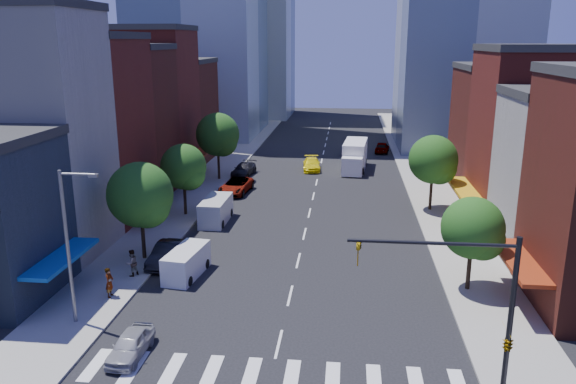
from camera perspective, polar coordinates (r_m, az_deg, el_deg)
name	(u,v)px	position (r m, az deg, el deg)	size (l,w,h in m)	color
ground	(279,344)	(31.48, -0.95, -15.18)	(220.00, 220.00, 0.00)	black
sidewalk_left	(218,171)	(70.61, -7.08, 2.09)	(5.00, 120.00, 0.15)	gray
sidewalk_right	(422,176)	(69.40, 13.48, 1.56)	(5.00, 120.00, 0.15)	gray
crosswalk	(271,376)	(28.95, -1.71, -18.15)	(19.00, 3.00, 0.01)	silver
bldg_left_1	(18,136)	(46.47, -25.75, 5.12)	(12.00, 8.00, 18.00)	beige
bldg_left_2	(73,132)	(53.93, -20.98, 5.74)	(12.00, 9.00, 16.00)	maroon
bldg_left_3	(112,124)	(61.61, -17.41, 6.63)	(12.00, 8.00, 15.00)	#4E1D13
bldg_left_4	(141,105)	(69.31, -14.71, 8.54)	(12.00, 9.00, 17.00)	maroon
bldg_left_5	(167,112)	(78.44, -12.19, 7.94)	(12.00, 10.00, 13.00)	#4E1D13
bldg_right_2	(548,139)	(54.57, 24.94, 4.89)	(12.00, 10.00, 15.00)	maroon
bldg_right_3	(515,132)	(64.14, 22.07, 5.63)	(12.00, 10.00, 13.00)	#4E1D13
traffic_signal	(496,325)	(26.18, 20.40, -12.53)	(7.24, 2.24, 8.00)	black
streetlight	(70,238)	(33.54, -21.28, -4.38)	(2.25, 0.25, 9.00)	slate
tree_left_near	(142,197)	(42.11, -14.62, -0.53)	(4.80, 4.80, 7.30)	black
tree_left_mid	(185,169)	(52.30, -10.43, 2.35)	(4.20, 4.20, 6.65)	black
tree_left_far	(219,136)	(65.46, -7.03, 5.64)	(5.00, 5.00, 7.75)	black
tree_right_near	(475,231)	(37.71, 18.48, -3.74)	(4.00, 4.00, 6.20)	black
tree_right_far	(435,162)	(54.65, 14.68, 3.01)	(4.60, 4.60, 7.20)	black
parked_car_front	(130,345)	(31.20, -15.71, -14.71)	(1.55, 3.86, 1.32)	#9D9DA1
parked_car_second	(167,254)	(42.26, -12.16, -6.15)	(1.68, 4.82, 1.59)	black
parked_car_third	(236,186)	(60.44, -5.30, 0.62)	(2.65, 5.75, 1.60)	#999999
parked_car_rear	(244,169)	(68.41, -4.51, 2.31)	(2.07, 5.09, 1.48)	black
cargo_van_near	(186,263)	(39.82, -10.34, -7.13)	(2.40, 4.78, 1.95)	silver
cargo_van_far	(216,211)	(50.86, -7.37, -1.90)	(2.18, 5.19, 2.20)	silver
taxi	(312,164)	(71.05, 2.42, 2.83)	(2.10, 5.16, 1.50)	yellow
traffic_car_oncoming	(351,151)	(80.74, 6.40, 4.21)	(1.47, 4.20, 1.38)	black
traffic_car_far	(382,147)	(83.40, 9.53, 4.51)	(1.86, 4.62, 1.57)	#999999
box_truck	(355,157)	(71.54, 6.79, 3.59)	(3.35, 9.01, 3.55)	white
pedestrian_near	(109,282)	(37.62, -17.69, -8.74)	(0.71, 0.46, 1.94)	#999999
pedestrian_far	(132,263)	(40.37, -15.60, -6.95)	(0.92, 0.71, 1.89)	#999999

